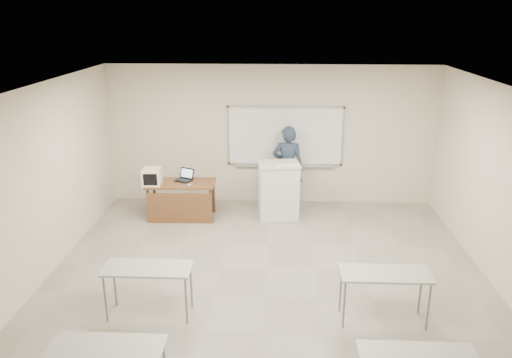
{
  "coord_description": "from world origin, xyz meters",
  "views": [
    {
      "loc": [
        0.15,
        -6.45,
        4.02
      ],
      "look_at": [
        -0.25,
        2.2,
        1.11
      ],
      "focal_mm": 35.0,
      "sensor_mm": 36.0,
      "label": 1
    }
  ],
  "objects_px": {
    "instructor_desk": "(180,195)",
    "presenter": "(288,167)",
    "mouse": "(189,185)",
    "whiteboard": "(285,137)",
    "laptop": "(184,178)",
    "keyboard": "(287,164)",
    "crt_monitor": "(152,176)",
    "podium": "(279,190)"
  },
  "relations": [
    {
      "from": "whiteboard",
      "to": "podium",
      "type": "distance_m",
      "value": 1.27
    },
    {
      "from": "laptop",
      "to": "keyboard",
      "type": "xyz_separation_m",
      "value": [
        2.09,
        -0.17,
        0.36
      ]
    },
    {
      "from": "instructor_desk",
      "to": "podium",
      "type": "relative_size",
      "value": 1.18
    },
    {
      "from": "keyboard",
      "to": "instructor_desk",
      "type": "bearing_deg",
      "value": 178.47
    },
    {
      "from": "instructor_desk",
      "to": "podium",
      "type": "height_order",
      "value": "podium"
    },
    {
      "from": "crt_monitor",
      "to": "keyboard",
      "type": "height_order",
      "value": "keyboard"
    },
    {
      "from": "whiteboard",
      "to": "laptop",
      "type": "relative_size",
      "value": 7.84
    },
    {
      "from": "instructor_desk",
      "to": "laptop",
      "type": "relative_size",
      "value": 4.31
    },
    {
      "from": "whiteboard",
      "to": "presenter",
      "type": "relative_size",
      "value": 1.39
    },
    {
      "from": "mouse",
      "to": "presenter",
      "type": "distance_m",
      "value": 2.17
    },
    {
      "from": "instructor_desk",
      "to": "crt_monitor",
      "type": "xyz_separation_m",
      "value": [
        -0.55,
        -0.01,
        0.38
      ]
    },
    {
      "from": "laptop",
      "to": "presenter",
      "type": "distance_m",
      "value": 2.2
    },
    {
      "from": "podium",
      "to": "presenter",
      "type": "distance_m",
      "value": 0.72
    },
    {
      "from": "whiteboard",
      "to": "mouse",
      "type": "relative_size",
      "value": 25.29
    },
    {
      "from": "instructor_desk",
      "to": "podium",
      "type": "distance_m",
      "value": 1.98
    },
    {
      "from": "instructor_desk",
      "to": "presenter",
      "type": "height_order",
      "value": "presenter"
    },
    {
      "from": "laptop",
      "to": "presenter",
      "type": "bearing_deg",
      "value": 39.68
    },
    {
      "from": "whiteboard",
      "to": "presenter",
      "type": "bearing_deg",
      "value": -77.86
    },
    {
      "from": "laptop",
      "to": "mouse",
      "type": "height_order",
      "value": "laptop"
    },
    {
      "from": "podium",
      "to": "laptop",
      "type": "distance_m",
      "value": 1.96
    },
    {
      "from": "instructor_desk",
      "to": "mouse",
      "type": "relative_size",
      "value": 13.9
    },
    {
      "from": "crt_monitor",
      "to": "presenter",
      "type": "height_order",
      "value": "presenter"
    },
    {
      "from": "whiteboard",
      "to": "instructor_desk",
      "type": "distance_m",
      "value": 2.55
    },
    {
      "from": "instructor_desk",
      "to": "keyboard",
      "type": "relative_size",
      "value": 2.86
    },
    {
      "from": "keyboard",
      "to": "podium",
      "type": "bearing_deg",
      "value": 137.27
    },
    {
      "from": "mouse",
      "to": "presenter",
      "type": "xyz_separation_m",
      "value": [
        1.96,
        0.92,
        0.12
      ]
    },
    {
      "from": "crt_monitor",
      "to": "laptop",
      "type": "height_order",
      "value": "crt_monitor"
    },
    {
      "from": "mouse",
      "to": "instructor_desk",
      "type": "bearing_deg",
      "value": 173.59
    },
    {
      "from": "instructor_desk",
      "to": "mouse",
      "type": "distance_m",
      "value": 0.32
    },
    {
      "from": "crt_monitor",
      "to": "keyboard",
      "type": "distance_m",
      "value": 2.69
    },
    {
      "from": "crt_monitor",
      "to": "mouse",
      "type": "height_order",
      "value": "crt_monitor"
    },
    {
      "from": "instructor_desk",
      "to": "crt_monitor",
      "type": "relative_size",
      "value": 3.35
    },
    {
      "from": "whiteboard",
      "to": "presenter",
      "type": "height_order",
      "value": "whiteboard"
    },
    {
      "from": "keyboard",
      "to": "whiteboard",
      "type": "bearing_deg",
      "value": 87.19
    },
    {
      "from": "laptop",
      "to": "instructor_desk",
      "type": "bearing_deg",
      "value": -71.31
    },
    {
      "from": "laptop",
      "to": "keyboard",
      "type": "distance_m",
      "value": 2.13
    },
    {
      "from": "keyboard",
      "to": "crt_monitor",
      "type": "bearing_deg",
      "value": 178.24
    },
    {
      "from": "instructor_desk",
      "to": "keyboard",
      "type": "height_order",
      "value": "keyboard"
    },
    {
      "from": "podium",
      "to": "mouse",
      "type": "height_order",
      "value": "podium"
    },
    {
      "from": "podium",
      "to": "laptop",
      "type": "relative_size",
      "value": 3.65
    },
    {
      "from": "crt_monitor",
      "to": "laptop",
      "type": "bearing_deg",
      "value": 22.81
    },
    {
      "from": "keyboard",
      "to": "presenter",
      "type": "xyz_separation_m",
      "value": [
        0.04,
        0.74,
        -0.28
      ]
    }
  ]
}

